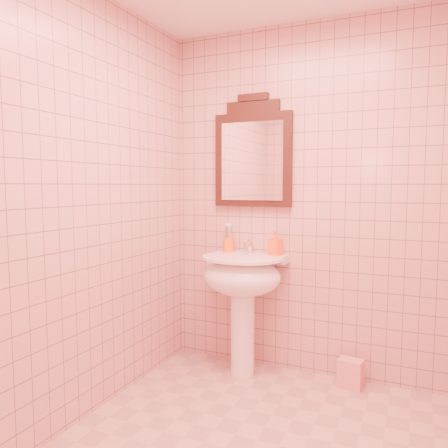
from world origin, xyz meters
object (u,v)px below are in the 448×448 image
at_px(soap_dispenser, 275,243).
at_px(pedestal_sink, 242,284).
at_px(toothbrush_cup, 229,245).
at_px(towel, 350,373).
at_px(mirror, 253,155).

bearing_deg(soap_dispenser, pedestal_sink, -120.34).
distance_m(toothbrush_cup, soap_dispenser, 0.38).
bearing_deg(towel, toothbrush_cup, 176.23).
height_order(toothbrush_cup, towel, toothbrush_cup).
height_order(mirror, towel, mirror).
relative_size(pedestal_sink, toothbrush_cup, 4.44).
height_order(pedestal_sink, toothbrush_cup, toothbrush_cup).
bearing_deg(toothbrush_cup, mirror, 11.06).
xyz_separation_m(pedestal_sink, mirror, (0.00, 0.20, 0.93)).
relative_size(soap_dispenser, towel, 0.92).
relative_size(mirror, toothbrush_cup, 4.21).
bearing_deg(soap_dispenser, mirror, -172.37).
relative_size(pedestal_sink, towel, 4.47).
distance_m(toothbrush_cup, towel, 1.24).
distance_m(mirror, soap_dispenser, 0.67).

